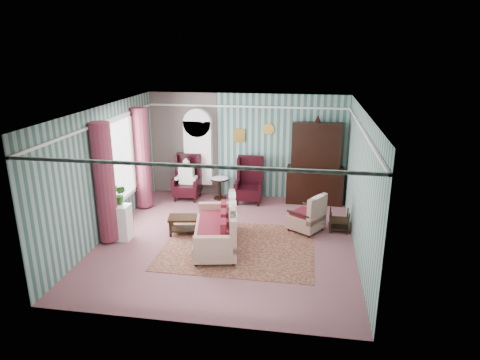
% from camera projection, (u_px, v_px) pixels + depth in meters
% --- Properties ---
extents(floor, '(6.00, 6.00, 0.00)m').
position_uv_depth(floor, '(227.00, 240.00, 9.50)').
color(floor, '#8B5158').
rests_on(floor, ground).
extents(room_shell, '(5.53, 6.02, 2.91)m').
position_uv_depth(room_shell, '(200.00, 149.00, 9.15)').
color(room_shell, '#35615E').
rests_on(room_shell, ground).
extents(bookcase, '(0.80, 0.28, 2.24)m').
position_uv_depth(bookcase, '(199.00, 157.00, 12.03)').
color(bookcase, silver).
rests_on(bookcase, floor).
extents(dresser_hutch, '(1.50, 0.56, 2.36)m').
position_uv_depth(dresser_hutch, '(316.00, 161.00, 11.41)').
color(dresser_hutch, black).
rests_on(dresser_hutch, floor).
extents(wingback_left, '(0.76, 0.80, 1.25)m').
position_uv_depth(wingback_left, '(187.00, 178.00, 11.85)').
color(wingback_left, black).
rests_on(wingback_left, floor).
extents(wingback_right, '(0.76, 0.80, 1.25)m').
position_uv_depth(wingback_right, '(249.00, 181.00, 11.59)').
color(wingback_right, black).
rests_on(wingback_right, floor).
extents(seated_woman, '(0.44, 0.40, 1.18)m').
position_uv_depth(seated_woman, '(187.00, 179.00, 11.86)').
color(seated_woman, white).
rests_on(seated_woman, floor).
extents(round_side_table, '(0.50, 0.50, 0.60)m').
position_uv_depth(round_side_table, '(220.00, 189.00, 11.96)').
color(round_side_table, black).
rests_on(round_side_table, floor).
extents(nest_table, '(0.45, 0.38, 0.54)m').
position_uv_depth(nest_table, '(339.00, 220.00, 9.89)').
color(nest_table, black).
rests_on(nest_table, floor).
extents(plant_stand, '(0.55, 0.35, 0.80)m').
position_uv_depth(plant_stand, '(118.00, 222.00, 9.45)').
color(plant_stand, silver).
rests_on(plant_stand, floor).
extents(rug, '(3.20, 2.60, 0.01)m').
position_uv_depth(rug, '(238.00, 247.00, 9.17)').
color(rug, '#4D1F19').
rests_on(rug, floor).
extents(sofa, '(1.37, 2.12, 1.07)m').
position_uv_depth(sofa, '(215.00, 223.00, 9.05)').
color(sofa, '#B7AB8E').
rests_on(sofa, floor).
extents(floral_armchair, '(1.16, 1.12, 0.87)m').
position_uv_depth(floral_armchair, '(306.00, 213.00, 9.86)').
color(floral_armchair, beige).
rests_on(floral_armchair, floor).
extents(coffee_table, '(0.97, 0.61, 0.41)m').
position_uv_depth(coffee_table, '(189.00, 225.00, 9.78)').
color(coffee_table, black).
rests_on(coffee_table, floor).
extents(potted_plant_a, '(0.42, 0.38, 0.43)m').
position_uv_depth(potted_plant_a, '(109.00, 197.00, 9.21)').
color(potted_plant_a, '#285219').
rests_on(potted_plant_a, plant_stand).
extents(potted_plant_b, '(0.26, 0.21, 0.43)m').
position_uv_depth(potted_plant_b, '(120.00, 195.00, 9.33)').
color(potted_plant_b, '#1C5B20').
rests_on(potted_plant_b, plant_stand).
extents(potted_plant_c, '(0.23, 0.23, 0.41)m').
position_uv_depth(potted_plant_c, '(115.00, 195.00, 9.35)').
color(potted_plant_c, '#184E1B').
rests_on(potted_plant_c, plant_stand).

